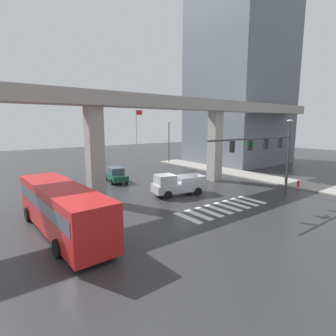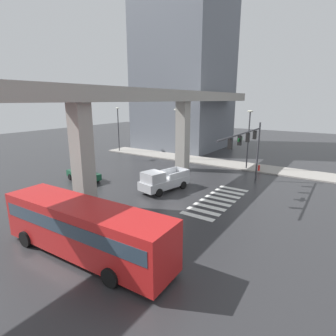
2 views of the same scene
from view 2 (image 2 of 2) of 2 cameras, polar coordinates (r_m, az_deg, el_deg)
ground_plane at (r=25.86m, az=0.66°, el=-4.80°), size 120.00×120.00×0.00m
crosswalk_stripes at (r=23.75m, az=10.49°, el=-6.81°), size 8.25×2.80×0.01m
elevated_overpass at (r=26.33m, az=-5.30°, el=13.57°), size 51.61×2.52×9.48m
office_building at (r=50.32m, az=3.67°, el=22.51°), size 14.47×13.66×31.40m
sidewalk_east at (r=38.01m, az=9.08°, el=1.35°), size 4.00×36.00×0.15m
pickup_truck at (r=25.45m, az=-1.19°, el=-2.78°), size 5.39×2.95×2.08m
city_bus at (r=15.70m, az=-17.24°, el=-11.78°), size 3.06×10.88×2.99m
sedan_dark_green at (r=30.18m, az=-17.52°, el=-0.99°), size 2.52×4.54×1.72m
traffic_signal_mast at (r=26.11m, az=16.56°, el=5.36°), size 10.89×0.32×6.20m
street_lamp_near_corner at (r=34.27m, az=16.73°, el=7.14°), size 0.44×0.70×7.24m
street_lamp_mid_block at (r=38.61m, az=1.67°, el=8.47°), size 0.44×0.70×7.24m
street_lamp_far_north at (r=45.53m, az=-10.51°, el=9.12°), size 0.44×0.70×7.24m
fire_hydrant at (r=34.17m, az=18.70°, el=-0.08°), size 0.24×0.24×0.85m
flagpole at (r=40.72m, az=-16.75°, el=9.22°), size 1.16×0.12×9.04m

